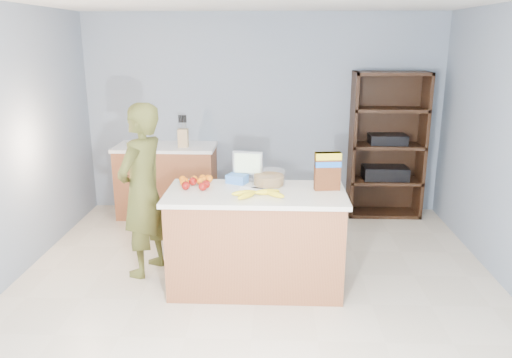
{
  "coord_description": "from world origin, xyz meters",
  "views": [
    {
      "loc": [
        0.17,
        -3.83,
        2.18
      ],
      "look_at": [
        0.0,
        0.35,
        1.0
      ],
      "focal_mm": 35.0,
      "sensor_mm": 36.0,
      "label": 1
    }
  ],
  "objects_px": {
    "person": "(143,191)",
    "tv": "(248,164)",
    "counter_peninsula": "(256,243)",
    "cereal_box": "(328,168)",
    "shelving_unit": "(386,148)"
  },
  "relations": [
    {
      "from": "shelving_unit",
      "to": "cereal_box",
      "type": "relative_size",
      "value": 5.38
    },
    {
      "from": "person",
      "to": "tv",
      "type": "xyz_separation_m",
      "value": [
        0.98,
        0.08,
        0.24
      ]
    },
    {
      "from": "tv",
      "to": "cereal_box",
      "type": "xyz_separation_m",
      "value": [
        0.71,
        -0.25,
        0.04
      ]
    },
    {
      "from": "shelving_unit",
      "to": "cereal_box",
      "type": "distance_m",
      "value": 2.19
    },
    {
      "from": "shelving_unit",
      "to": "person",
      "type": "height_order",
      "value": "shelving_unit"
    },
    {
      "from": "counter_peninsula",
      "to": "shelving_unit",
      "type": "distance_m",
      "value": 2.61
    },
    {
      "from": "counter_peninsula",
      "to": "cereal_box",
      "type": "distance_m",
      "value": 0.92
    },
    {
      "from": "counter_peninsula",
      "to": "person",
      "type": "relative_size",
      "value": 0.95
    },
    {
      "from": "counter_peninsula",
      "to": "shelving_unit",
      "type": "bearing_deg",
      "value": 52.89
    },
    {
      "from": "person",
      "to": "tv",
      "type": "relative_size",
      "value": 5.8
    },
    {
      "from": "person",
      "to": "shelving_unit",
      "type": "bearing_deg",
      "value": 145.46
    },
    {
      "from": "shelving_unit",
      "to": "tv",
      "type": "relative_size",
      "value": 6.38
    },
    {
      "from": "person",
      "to": "cereal_box",
      "type": "xyz_separation_m",
      "value": [
        1.68,
        -0.17,
        0.28
      ]
    },
    {
      "from": "counter_peninsula",
      "to": "person",
      "type": "xyz_separation_m",
      "value": [
        -1.06,
        0.25,
        0.4
      ]
    },
    {
      "from": "person",
      "to": "counter_peninsula",
      "type": "bearing_deg",
      "value": 97.6
    }
  ]
}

